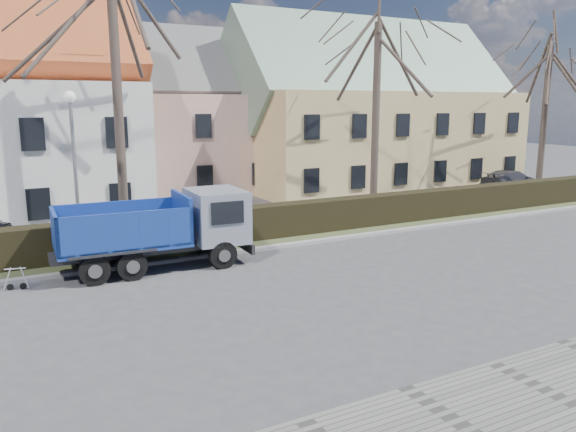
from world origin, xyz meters
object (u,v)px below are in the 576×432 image
parked_car_b (510,180)px  dump_truck (148,231)px  streetlight (75,174)px  cart_frame (7,278)px

parked_car_b → dump_truck: bearing=97.2°
streetlight → dump_truck: bearing=-59.5°
dump_truck → cart_frame: (-4.15, -0.22, -0.90)m
streetlight → parked_car_b: size_ratio=1.29×
dump_truck → parked_car_b: bearing=16.7°
streetlight → parked_car_b: (25.68, 3.37, -2.24)m
cart_frame → parked_car_b: parked_car_b is taller
streetlight → cart_frame: size_ratio=7.21×
dump_truck → parked_car_b: (23.97, 6.26, -0.62)m
dump_truck → cart_frame: bearing=-175.0°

